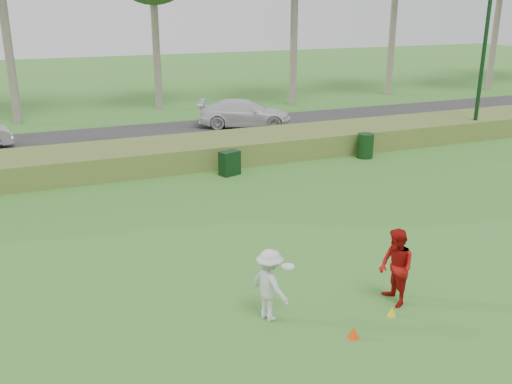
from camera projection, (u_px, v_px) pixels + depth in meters
name	position (u px, v px, depth m)	size (l,w,h in m)	color
ground	(325.00, 303.00, 12.43)	(120.00, 120.00, 0.00)	#337727
reed_strip	(181.00, 153.00, 22.81)	(80.00, 3.00, 0.90)	#556D2B
park_road	(154.00, 137.00, 27.34)	(80.00, 6.00, 0.06)	#2D2D2D
lamp_post	(488.00, 16.00, 25.29)	(0.70, 0.70, 8.18)	black
player_white	(270.00, 285.00, 11.58)	(0.96, 1.12, 1.54)	silver
player_red	(396.00, 268.00, 12.14)	(0.83, 0.65, 1.71)	#9F0E0D
cone_orange	(354.00, 332.00, 11.10)	(0.23, 0.23, 0.25)	#F73F0D
cone_yellow	(392.00, 311.00, 11.89)	(0.19, 0.19, 0.20)	yellow
utility_cabinet	(230.00, 163.00, 21.36)	(0.73, 0.46, 0.92)	black
trash_bin	(365.00, 146.00, 23.68)	(0.68, 0.68, 1.02)	black
car_right	(245.00, 113.00, 29.22)	(1.92, 4.73, 1.37)	silver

